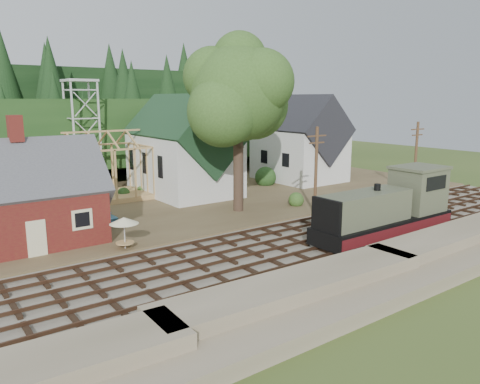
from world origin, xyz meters
TOP-DOWN VIEW (x-y plane):
  - ground at (0.00, 0.00)m, footprint 140.00×140.00m
  - embankment at (0.00, -8.50)m, footprint 64.00×5.00m
  - railroad_bed at (0.00, 0.00)m, footprint 64.00×11.00m
  - village_flat at (0.00, 18.00)m, footprint 64.00×26.00m
  - hillside at (0.00, 42.00)m, footprint 70.00×28.96m
  - ridge at (0.00, 58.00)m, footprint 80.00×20.00m
  - depot at (-16.00, 11.00)m, footprint 10.80×7.41m
  - church at (2.00, 19.68)m, footprint 8.40×15.17m
  - farmhouse at (18.00, 19.00)m, footprint 8.40×10.80m
  - timber_frame at (-6.00, 22.00)m, footprint 8.20×6.20m
  - lattice_tower at (-6.00, 28.00)m, footprint 3.20×3.20m
  - big_tree at (2.17, 10.08)m, footprint 10.90×8.40m
  - telegraph_pole_near at (7.00, 5.20)m, footprint 2.20×0.28m
  - telegraph_pole_far at (22.00, 5.20)m, footprint 2.20×0.28m
  - locomotive at (6.47, -3.00)m, footprint 12.72×3.18m
  - car_blue at (-9.82, 13.12)m, footprint 2.22×4.12m
  - car_red at (20.69, 17.93)m, footprint 4.53×3.44m
  - patio_set at (-10.77, 5.66)m, footprint 1.97×1.97m

SIDE VIEW (x-z plane):
  - ground at x=0.00m, z-range 0.00..0.00m
  - embankment at x=0.00m, z-range -0.80..0.80m
  - hillside at x=0.00m, z-range -6.37..6.37m
  - ridge at x=0.00m, z-range -6.00..6.00m
  - railroad_bed at x=0.00m, z-range 0.00..0.16m
  - village_flat at x=0.00m, z-range 0.00..0.30m
  - car_red at x=20.69m, z-range 0.30..1.44m
  - car_blue at x=-9.82m, z-range 0.30..1.63m
  - patio_set at x=-10.77m, z-range 1.07..3.26m
  - locomotive at x=6.47m, z-range -0.31..4.76m
  - depot at x=-16.00m, z-range -1.29..7.71m
  - timber_frame at x=-6.00m, z-range -0.23..6.76m
  - telegraph_pole_near at x=7.00m, z-range 0.25..8.25m
  - telegraph_pole_far at x=22.00m, z-range 0.25..8.25m
  - farmhouse at x=18.00m, z-range -0.43..10.17m
  - church at x=2.00m, z-range -1.32..11.68m
  - lattice_tower at x=-6.00m, z-range 3.97..16.10m
  - big_tree at x=2.17m, z-range 2.87..17.57m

